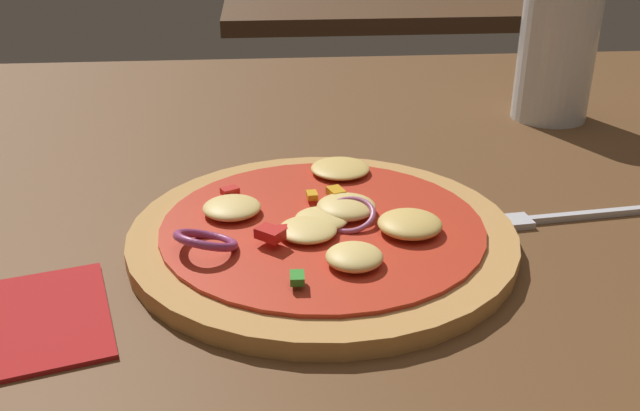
% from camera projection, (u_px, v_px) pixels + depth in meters
% --- Properties ---
extents(dining_table, '(1.31, 1.08, 0.03)m').
position_uv_depth(dining_table, '(375.00, 260.00, 0.51)').
color(dining_table, brown).
rests_on(dining_table, ground).
extents(pizza, '(0.27, 0.27, 0.03)m').
position_uv_depth(pizza, '(323.00, 232.00, 0.49)').
color(pizza, tan).
rests_on(pizza, dining_table).
extents(fork, '(0.20, 0.03, 0.01)m').
position_uv_depth(fork, '(570.00, 217.00, 0.53)').
color(fork, silver).
rests_on(fork, dining_table).
extents(beer_glass, '(0.08, 0.08, 0.13)m').
position_uv_depth(beer_glass, '(555.00, 60.00, 0.72)').
color(beer_glass, silver).
rests_on(beer_glass, dining_table).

